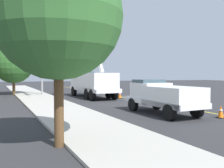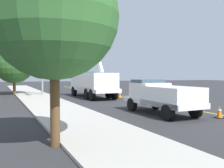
{
  "view_description": "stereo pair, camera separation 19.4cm",
  "coord_description": "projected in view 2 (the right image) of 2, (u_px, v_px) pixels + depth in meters",
  "views": [
    {
      "loc": [
        -23.86,
        9.29,
        2.41
      ],
      "look_at": [
        -0.18,
        1.24,
        1.4
      ],
      "focal_mm": 39.33,
      "sensor_mm": 36.0,
      "label": 1
    },
    {
      "loc": [
        -23.92,
        9.11,
        2.41
      ],
      "look_at": [
        -0.18,
        1.24,
        1.4
      ],
      "focal_mm": 39.33,
      "sensor_mm": 36.0,
      "label": 2
    }
  ],
  "objects": [
    {
      "name": "passing_minivan",
      "position": [
        105.0,
        84.0,
        35.22
      ],
      "size": [
        4.99,
        2.47,
        1.69
      ],
      "color": "black",
      "rests_on": "ground"
    },
    {
      "name": "street_tree_right",
      "position": [
        14.0,
        64.0,
        28.53
      ],
      "size": [
        4.57,
        4.57,
        5.92
      ],
      "color": "brown",
      "rests_on": "ground"
    },
    {
      "name": "service_pickup_truck",
      "position": [
        161.0,
        96.0,
        14.72
      ],
      "size": [
        5.81,
        2.76,
        2.06
      ],
      "color": "white",
      "rests_on": "ground"
    },
    {
      "name": "traffic_cone_leading",
      "position": [
        219.0,
        112.0,
        13.39
      ],
      "size": [
        0.4,
        0.4,
        0.7
      ],
      "color": "black",
      "rests_on": "ground"
    },
    {
      "name": "traffic_signal_mast",
      "position": [
        45.0,
        47.0,
        25.85
      ],
      "size": [
        6.59,
        1.03,
        7.77
      ],
      "color": "gray",
      "rests_on": "ground"
    },
    {
      "name": "lane_centre_stripe",
      "position": [
        123.0,
        97.0,
        25.65
      ],
      "size": [
        49.65,
        6.21,
        0.01
      ],
      "primitive_type": "cube",
      "rotation": [
        0.0,
        0.0,
        0.12
      ],
      "color": "yellow",
      "rests_on": "ground"
    },
    {
      "name": "sidewalk_far_side",
      "position": [
        42.0,
        100.0,
        22.13
      ],
      "size": [
        59.99,
        10.84,
        0.12
      ],
      "primitive_type": "cube",
      "rotation": [
        0.0,
        0.0,
        0.12
      ],
      "color": "#B2ADA3",
      "rests_on": "ground"
    },
    {
      "name": "traffic_cone_mid_front",
      "position": [
        147.0,
        99.0,
        19.1
      ],
      "size": [
        0.4,
        0.4,
        0.88
      ],
      "color": "black",
      "rests_on": "ground"
    },
    {
      "name": "traffic_cone_trailing",
      "position": [
        93.0,
        90.0,
        30.03
      ],
      "size": [
        0.4,
        0.4,
        0.84
      ],
      "color": "black",
      "rests_on": "ground"
    },
    {
      "name": "traffic_cone_mid_rear",
      "position": [
        120.0,
        95.0,
        24.3
      ],
      "size": [
        0.4,
        0.4,
        0.75
      ],
      "color": "black",
      "rests_on": "ground"
    },
    {
      "name": "utility_bucket_truck",
      "position": [
        92.0,
        82.0,
        25.36
      ],
      "size": [
        8.44,
        3.47,
        6.35
      ],
      "color": "white",
      "rests_on": "ground"
    },
    {
      "name": "street_tree_left",
      "position": [
        54.0,
        15.0,
        7.98
      ],
      "size": [
        4.27,
        4.27,
        6.47
      ],
      "color": "brown",
      "rests_on": "ground"
    },
    {
      "name": "ground",
      "position": [
        123.0,
        97.0,
        25.65
      ],
      "size": [
        120.0,
        120.0,
        0.0
      ],
      "primitive_type": "plane",
      "color": "#2D2D30"
    }
  ]
}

